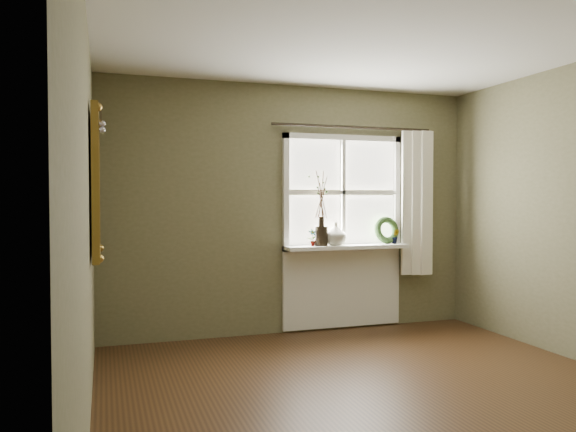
% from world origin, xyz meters
% --- Properties ---
extents(floor, '(4.50, 4.50, 0.00)m').
position_xyz_m(floor, '(0.00, 0.00, 0.00)').
color(floor, '#3B2412').
rests_on(floor, ground).
extents(ceiling, '(4.50, 4.50, 0.00)m').
position_xyz_m(ceiling, '(0.00, 0.00, 2.60)').
color(ceiling, silver).
rests_on(ceiling, ground).
extents(wall_back, '(4.00, 0.10, 2.60)m').
position_xyz_m(wall_back, '(0.00, 2.30, 1.30)').
color(wall_back, '#676444').
rests_on(wall_back, ground).
extents(wall_left, '(0.10, 4.50, 2.60)m').
position_xyz_m(wall_left, '(-2.05, 0.00, 1.30)').
color(wall_left, '#676444').
rests_on(wall_left, ground).
extents(window_frame, '(1.36, 0.06, 1.24)m').
position_xyz_m(window_frame, '(0.55, 2.23, 1.48)').
color(window_frame, white).
rests_on(window_frame, wall_back).
extents(window_sill, '(1.36, 0.26, 0.04)m').
position_xyz_m(window_sill, '(0.55, 2.12, 0.90)').
color(window_sill, white).
rests_on(window_sill, wall_back).
extents(window_apron, '(1.36, 0.04, 0.88)m').
position_xyz_m(window_apron, '(0.55, 2.23, 0.46)').
color(window_apron, white).
rests_on(window_apron, ground).
extents(dark_jug, '(0.17, 0.17, 0.21)m').
position_xyz_m(dark_jug, '(0.26, 2.12, 1.02)').
color(dark_jug, black).
rests_on(dark_jug, window_sill).
extents(cream_vase, '(0.29, 0.29, 0.24)m').
position_xyz_m(cream_vase, '(0.42, 2.12, 1.04)').
color(cream_vase, beige).
rests_on(cream_vase, window_sill).
extents(wreath, '(0.32, 0.17, 0.31)m').
position_xyz_m(wreath, '(1.04, 2.16, 1.04)').
color(wreath, '#2A461F').
rests_on(wreath, window_sill).
extents(potted_plant_left, '(0.10, 0.07, 0.18)m').
position_xyz_m(potted_plant_left, '(0.16, 2.12, 1.01)').
color(potted_plant_left, '#2A461F').
rests_on(potted_plant_left, window_sill).
extents(potted_plant_right, '(0.11, 0.10, 0.16)m').
position_xyz_m(potted_plant_right, '(1.13, 2.12, 1.00)').
color(potted_plant_right, '#2A461F').
rests_on(potted_plant_right, window_sill).
extents(curtain, '(0.36, 0.12, 1.59)m').
position_xyz_m(curtain, '(1.39, 2.13, 1.37)').
color(curtain, white).
rests_on(curtain, wall_back).
extents(curtain_rod, '(1.84, 0.03, 0.03)m').
position_xyz_m(curtain_rod, '(0.65, 2.17, 2.18)').
color(curtain_rod, black).
rests_on(curtain_rod, wall_back).
extents(gilt_mirror, '(0.10, 0.92, 1.10)m').
position_xyz_m(gilt_mirror, '(-1.96, 1.07, 1.52)').
color(gilt_mirror, white).
rests_on(gilt_mirror, wall_left).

